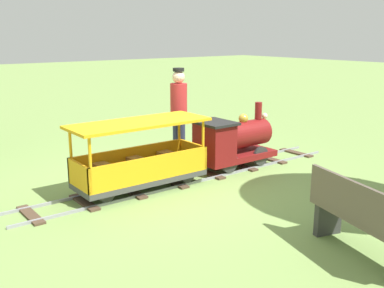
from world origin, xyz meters
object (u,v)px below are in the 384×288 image
object	(u,v)px
park_bench	(362,219)
conductor_person	(179,106)
locomotive	(232,141)
passenger_car	(140,162)

from	to	relation	value
park_bench	conductor_person	bearing A→B (deg)	169.44
conductor_person	park_bench	distance (m)	4.31
locomotive	passenger_car	xyz separation A→B (m)	(0.00, -1.76, -0.06)
locomotive	park_bench	size ratio (longest dim) A/B	1.06
passenger_car	locomotive	bearing A→B (deg)	90.00
passenger_car	park_bench	bearing A→B (deg)	12.75
locomotive	conductor_person	distance (m)	1.25
passenger_car	conductor_person	world-z (taller)	conductor_person
locomotive	park_bench	bearing A→B (deg)	-19.06
conductor_person	locomotive	bearing A→B (deg)	14.07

